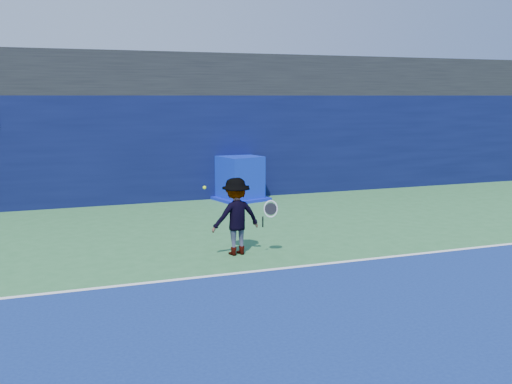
% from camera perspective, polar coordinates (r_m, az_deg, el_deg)
% --- Properties ---
extents(ground, '(80.00, 80.00, 0.00)m').
position_cam_1_polar(ground, '(7.46, 10.08, -14.21)').
color(ground, '#32703B').
rests_on(ground, ground).
extents(baseline, '(24.00, 0.10, 0.01)m').
position_cam_1_polar(baseline, '(10.01, 1.56, -7.76)').
color(baseline, white).
rests_on(baseline, ground).
extents(stadium_band, '(36.00, 3.00, 1.20)m').
position_cam_1_polar(stadium_band, '(17.76, -8.43, 11.46)').
color(stadium_band, black).
rests_on(stadium_band, back_wall_assembly).
extents(back_wall_assembly, '(36.00, 1.03, 3.00)m').
position_cam_1_polar(back_wall_assembly, '(16.83, -7.62, 4.43)').
color(back_wall_assembly, '#0A103A').
rests_on(back_wall_assembly, ground).
extents(equipment_cart, '(1.65, 1.65, 1.28)m').
position_cam_1_polar(equipment_cart, '(16.53, -1.62, 1.21)').
color(equipment_cart, '#0C21AD').
rests_on(equipment_cart, ground).
extents(tennis_player, '(1.23, 0.71, 1.47)m').
position_cam_1_polar(tennis_player, '(10.81, -2.01, -2.45)').
color(tennis_player, silver).
rests_on(tennis_player, ground).
extents(tennis_ball, '(0.07, 0.07, 0.07)m').
position_cam_1_polar(tennis_ball, '(12.02, -5.17, 0.45)').
color(tennis_ball, '#BFED1A').
rests_on(tennis_ball, ground).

